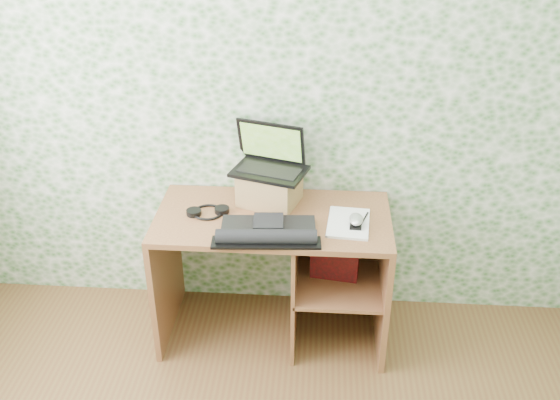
# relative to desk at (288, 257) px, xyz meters

# --- Properties ---
(wall_back) EXTENTS (3.50, 0.00, 3.50)m
(wall_back) POSITION_rel_desk_xyz_m (-0.08, 0.28, 0.82)
(wall_back) COLOR silver
(wall_back) RESTS_ON ground
(desk) EXTENTS (1.20, 0.60, 0.75)m
(desk) POSITION_rel_desk_xyz_m (0.00, 0.00, 0.00)
(desk) COLOR brown
(desk) RESTS_ON floor
(riser) EXTENTS (0.35, 0.32, 0.17)m
(riser) POSITION_rel_desk_xyz_m (-0.11, 0.12, 0.36)
(riser) COLOR brown
(riser) RESTS_ON desk
(laptop) EXTENTS (0.42, 0.36, 0.24)m
(laptop) POSITION_rel_desk_xyz_m (-0.11, 0.15, 0.50)
(laptop) COLOR black
(laptop) RESTS_ON riser
(keyboard) EXTENTS (0.52, 0.29, 0.07)m
(keyboard) POSITION_rel_desk_xyz_m (-0.09, -0.22, 0.29)
(keyboard) COLOR black
(keyboard) RESTS_ON desk
(headphones) EXTENTS (0.22, 0.19, 0.03)m
(headphones) POSITION_rel_desk_xyz_m (-0.41, -0.03, 0.28)
(headphones) COLOR black
(headphones) RESTS_ON desk
(notepad) EXTENTS (0.23, 0.31, 0.01)m
(notepad) POSITION_rel_desk_xyz_m (0.30, -0.08, 0.28)
(notepad) COLOR silver
(notepad) RESTS_ON desk
(mouse) EXTENTS (0.08, 0.12, 0.04)m
(mouse) POSITION_rel_desk_xyz_m (0.34, -0.10, 0.30)
(mouse) COLOR silver
(mouse) RESTS_ON notepad
(pen) EXTENTS (0.05, 0.13, 0.01)m
(pen) POSITION_rel_desk_xyz_m (0.38, -0.05, 0.29)
(pen) COLOR black
(pen) RESTS_ON notepad
(red_box) EXTENTS (0.26, 0.12, 0.30)m
(red_box) POSITION_rel_desk_xyz_m (0.25, -0.03, 0.06)
(red_box) COLOR maroon
(red_box) RESTS_ON desk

